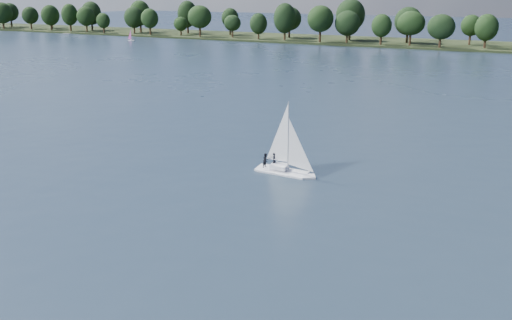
{
  "coord_description": "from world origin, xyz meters",
  "views": [
    {
      "loc": [
        17.82,
        -23.2,
        21.75
      ],
      "look_at": [
        -10.15,
        33.73,
        2.5
      ],
      "focal_mm": 40.0,
      "sensor_mm": 36.0,
      "label": 1
    }
  ],
  "objects": [
    {
      "name": "sailboat",
      "position": [
        -8.41,
        37.46,
        2.63
      ],
      "size": [
        7.28,
        2.53,
        9.41
      ],
      "rotation": [
        0.0,
        0.0,
        -0.08
      ],
      "color": "white",
      "rests_on": "ground"
    },
    {
      "name": "treeline",
      "position": [
        -7.17,
        208.39,
        8.06
      ],
      "size": [
        562.43,
        73.68,
        18.82
      ],
      "color": "black",
      "rests_on": "ground"
    },
    {
      "name": "far_shore",
      "position": [
        0.0,
        212.0,
        0.0
      ],
      "size": [
        660.0,
        40.0,
        1.5
      ],
      "primitive_type": "cube",
      "color": "black",
      "rests_on": "ground"
    },
    {
      "name": "pontoon",
      "position": [
        -190.37,
        191.36,
        0.0
      ],
      "size": [
        4.07,
        2.15,
        0.5
      ],
      "primitive_type": "cube",
      "rotation": [
        0.0,
        0.0,
        -0.04
      ],
      "color": "slate",
      "rests_on": "ground"
    },
    {
      "name": "ground",
      "position": [
        0.0,
        100.0,
        0.0
      ],
      "size": [
        700.0,
        700.0,
        0.0
      ],
      "primitive_type": "plane",
      "color": "#233342",
      "rests_on": "ground"
    },
    {
      "name": "dinghy_pink",
      "position": [
        -138.82,
        175.11,
        1.15
      ],
      "size": [
        3.2,
        1.63,
        4.89
      ],
      "rotation": [
        0.0,
        0.0,
        0.14
      ],
      "color": "white",
      "rests_on": "ground"
    }
  ]
}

